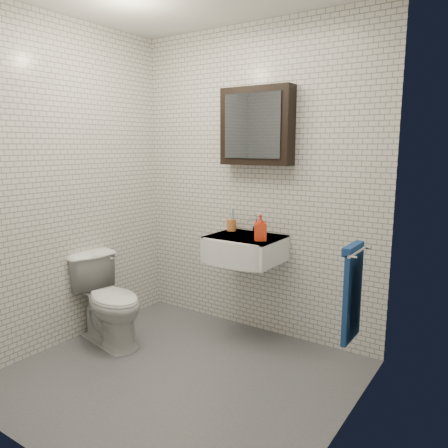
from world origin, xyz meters
TOP-DOWN VIEW (x-y plane):
  - ground at (0.00, 0.00)m, footprint 2.20×2.00m
  - room_shell at (0.00, 0.00)m, footprint 2.22×2.02m
  - washbasin at (0.05, 0.73)m, footprint 0.55×0.50m
  - faucet at (0.05, 0.93)m, footprint 0.06×0.20m
  - mirror_cabinet at (0.05, 0.93)m, footprint 0.60×0.15m
  - towel_rail at (1.04, 0.35)m, footprint 0.09×0.30m
  - toothbrush_cup at (-0.16, 0.90)m, footprint 0.10×0.10m
  - soap_bottle at (0.22, 0.71)m, footprint 0.12×0.12m
  - toilet at (-0.80, 0.10)m, footprint 0.75×0.52m

SIDE VIEW (x-z plane):
  - ground at x=0.00m, z-range 0.00..0.01m
  - toilet at x=-0.80m, z-range 0.00..0.70m
  - towel_rail at x=1.04m, z-range 0.43..1.01m
  - washbasin at x=0.05m, z-range 0.66..0.86m
  - toothbrush_cup at x=-0.16m, z-range 0.80..1.01m
  - faucet at x=0.05m, z-range 0.84..0.99m
  - soap_bottle at x=0.22m, z-range 0.85..1.05m
  - room_shell at x=0.00m, z-range 0.21..2.72m
  - mirror_cabinet at x=0.05m, z-range 1.40..2.00m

